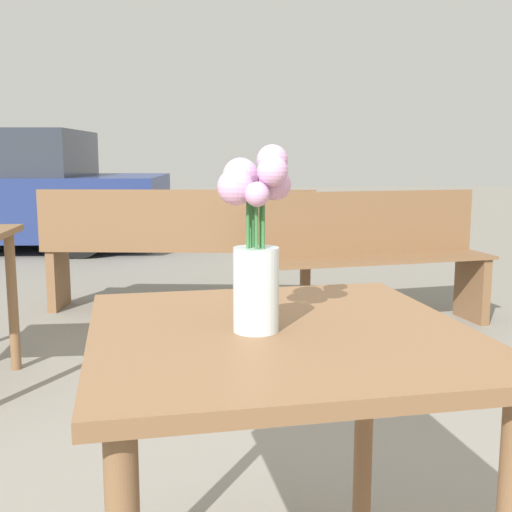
% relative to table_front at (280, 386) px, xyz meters
% --- Properties ---
extents(table_front, '(0.83, 0.85, 0.74)m').
position_rel_table_front_xyz_m(table_front, '(0.00, 0.00, 0.00)').
color(table_front, brown).
rests_on(table_front, ground_plane).
extents(flower_vase, '(0.14, 0.15, 0.36)m').
position_rel_table_front_xyz_m(flower_vase, '(-0.05, -0.01, 0.30)').
color(flower_vase, silver).
rests_on(flower_vase, table_front).
extents(bench_near, '(1.57, 0.61, 0.85)m').
position_rel_table_front_xyz_m(bench_near, '(0.95, 2.68, -0.16)').
color(bench_near, brown).
rests_on(bench_near, ground_plane).
extents(bench_middle, '(1.89, 0.61, 0.85)m').
position_rel_table_front_xyz_m(bench_middle, '(-0.26, 3.15, -0.15)').
color(bench_middle, brown).
rests_on(bench_middle, ground_plane).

